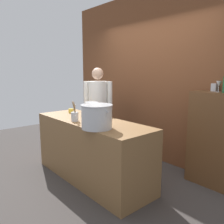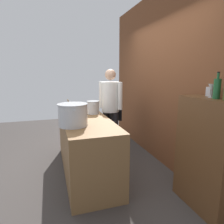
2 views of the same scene
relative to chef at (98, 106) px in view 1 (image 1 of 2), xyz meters
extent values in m
plane|color=#383330|center=(0.66, -0.63, -0.96)|extent=(8.00, 8.00, 0.00)
cube|color=brown|center=(0.66, 0.77, 0.54)|extent=(4.40, 0.10, 3.00)
cube|color=brown|center=(0.66, -0.63, -0.51)|extent=(2.03, 0.70, 0.90)
cube|color=brown|center=(1.97, 0.56, -0.30)|extent=(0.76, 0.32, 1.32)
cylinder|color=black|center=(0.08, 0.06, -0.54)|extent=(0.14, 0.14, 0.84)
cylinder|color=black|center=(-0.07, -0.07, -0.54)|extent=(0.14, 0.14, 0.84)
cylinder|color=white|center=(0.00, 0.00, 0.17)|extent=(0.34, 0.34, 0.58)
cube|color=black|center=(-0.11, 0.14, -0.07)|extent=(0.25, 0.20, 0.52)
cylinder|color=white|center=(0.17, 0.13, 0.19)|extent=(0.09, 0.09, 0.52)
cylinder|color=white|center=(-0.17, -0.14, 0.19)|extent=(0.09, 0.09, 0.52)
sphere|color=tan|center=(0.00, 0.00, 0.59)|extent=(0.21, 0.21, 0.21)
cylinder|color=#B7BABF|center=(1.09, -0.86, 0.08)|extent=(0.38, 0.38, 0.29)
cylinder|color=#B7BABF|center=(1.09, -0.86, 0.23)|extent=(0.40, 0.40, 0.01)
cube|color=#B7BABF|center=(0.89, -0.86, 0.17)|extent=(0.04, 0.02, 0.02)
cube|color=#B7BABF|center=(1.30, -0.86, 0.17)|extent=(0.04, 0.02, 0.02)
cylinder|color=#B7BABF|center=(0.39, -0.43, 0.04)|extent=(0.21, 0.21, 0.21)
cylinder|color=#B7BABF|center=(0.39, -0.43, 0.15)|extent=(0.22, 0.22, 0.01)
cube|color=#B7BABF|center=(0.27, -0.43, 0.11)|extent=(0.04, 0.02, 0.02)
cube|color=#B7BABF|center=(0.51, -0.43, 0.11)|extent=(0.04, 0.02, 0.02)
cylinder|color=#B7BABF|center=(0.56, -0.84, 0.00)|extent=(0.10, 0.10, 0.13)
cylinder|color=olive|center=(0.56, -0.85, 0.09)|extent=(0.03, 0.06, 0.27)
cylinder|color=#B7BABF|center=(0.56, -0.84, 0.07)|extent=(0.06, 0.02, 0.22)
cylinder|color=olive|center=(0.58, -0.85, 0.09)|extent=(0.02, 0.05, 0.26)
cylinder|color=#B7BABF|center=(0.55, -0.84, 0.07)|extent=(0.01, 0.05, 0.24)
cylinder|color=yellow|center=(-0.06, -0.54, -0.03)|extent=(0.09, 0.09, 0.07)
cylinder|color=silver|center=(1.91, 0.59, 0.36)|extent=(0.06, 0.06, 0.01)
cylinder|color=silver|center=(1.91, 0.59, 0.40)|extent=(0.01, 0.01, 0.07)
cone|color=silver|center=(1.91, 0.59, 0.47)|extent=(0.08, 0.08, 0.08)
cube|color=#B2B2B7|center=(1.82, 0.67, 0.41)|extent=(0.07, 0.07, 0.11)
camera|label=1|loc=(3.34, -2.55, 0.65)|focal=37.11mm
camera|label=2|loc=(3.71, -1.14, 0.64)|focal=32.08mm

